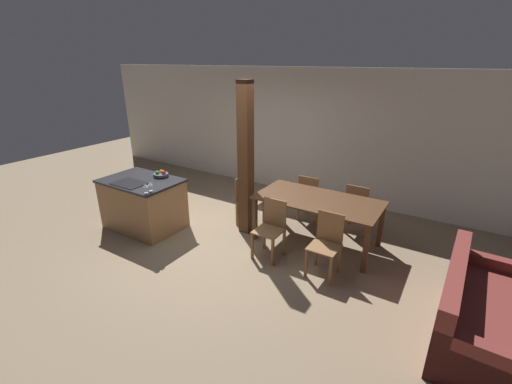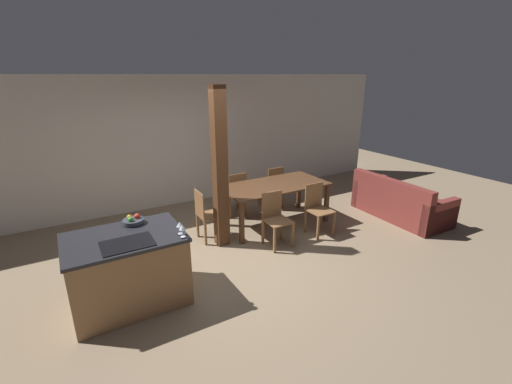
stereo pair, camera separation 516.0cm
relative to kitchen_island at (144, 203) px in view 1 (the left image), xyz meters
name	(u,v)px [view 1 (the left image)]	position (x,y,z in m)	size (l,w,h in m)	color
ground_plane	(219,242)	(1.47, 0.26, -0.45)	(16.00, 16.00, 0.00)	#847056
wall_back	(297,132)	(1.47, 3.10, 0.90)	(11.20, 0.08, 2.70)	silver
kitchen_island	(144,203)	(0.00, 0.00, 0.00)	(1.34, 0.94, 0.91)	#9E7047
fruit_bowl	(161,174)	(0.18, 0.31, 0.49)	(0.26, 0.26, 0.11)	#383D47
wine_glass_near	(145,186)	(0.59, -0.39, 0.58)	(0.08, 0.08, 0.15)	silver
wine_glass_middle	(150,184)	(0.59, -0.29, 0.58)	(0.08, 0.08, 0.15)	silver
dining_table	(318,204)	(2.83, 1.10, 0.23)	(1.96, 0.99, 0.78)	#51331E
dining_chair_near_left	(271,227)	(2.39, 0.38, 0.02)	(0.40, 0.40, 0.89)	brown
dining_chair_near_right	(326,243)	(3.28, 0.38, 0.02)	(0.40, 0.40, 0.89)	brown
dining_chair_far_left	(310,197)	(2.39, 1.83, 0.02)	(0.40, 0.40, 0.89)	brown
dining_chair_far_right	(357,207)	(3.28, 1.83, 0.02)	(0.40, 0.40, 0.89)	brown
dining_chair_head_end	(247,199)	(1.48, 1.10, 0.02)	(0.40, 0.40, 0.89)	brown
couch	(481,316)	(5.15, 0.11, -0.17)	(0.93, 1.83, 0.82)	maroon
timber_post	(246,161)	(1.64, 0.84, 0.83)	(0.20, 0.20, 2.56)	#4C2D19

